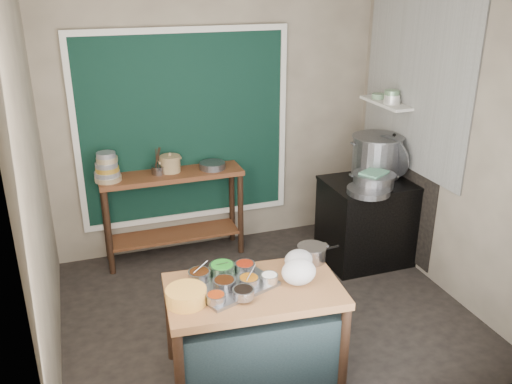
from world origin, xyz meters
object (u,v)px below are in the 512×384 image
object	(u,v)px
saucepan	(312,254)
stock_pot	(376,156)
yellow_basin	(186,296)
prep_table	(254,331)
stove_block	(368,222)
back_counter	(174,215)
utensil_cup	(158,170)
steamer	(373,180)
condiment_tray	(233,285)
ceramic_crock	(170,165)

from	to	relation	value
saucepan	stock_pot	bearing A→B (deg)	37.85
yellow_basin	saucepan	world-z (taller)	saucepan
prep_table	yellow_basin	bearing A→B (deg)	-170.81
prep_table	stove_block	distance (m)	2.15
prep_table	back_counter	xyz separation A→B (m)	(-0.19, 2.03, 0.10)
saucepan	utensil_cup	distance (m)	2.03
prep_table	stove_block	bearing A→B (deg)	42.58
prep_table	stock_pot	distance (m)	2.45
stove_block	steamer	distance (m)	0.55
stove_block	condiment_tray	size ratio (longest dim) A/B	1.61
back_counter	stove_block	distance (m)	2.04
stock_pot	condiment_tray	bearing A→B (deg)	-144.65
utensil_cup	back_counter	bearing A→B (deg)	-5.72
steamer	yellow_basin	bearing A→B (deg)	-150.76
back_counter	yellow_basin	bearing A→B (deg)	-98.34
condiment_tray	utensil_cup	size ratio (longest dim) A/B	3.98
prep_table	stock_pot	size ratio (longest dim) A/B	2.33
back_counter	yellow_basin	size ratio (longest dim) A/B	5.19
saucepan	stove_block	bearing A→B (deg)	37.01
stove_block	stock_pot	world-z (taller)	stock_pot
stock_pot	steamer	world-z (taller)	stock_pot
saucepan	ceramic_crock	bearing A→B (deg)	105.86
yellow_basin	utensil_cup	xyz separation A→B (m)	(0.18, 2.08, 0.19)
utensil_cup	steamer	bearing A→B (deg)	-24.19
condiment_tray	saucepan	xyz separation A→B (m)	(0.69, 0.16, 0.05)
steamer	ceramic_crock	bearing A→B (deg)	153.74
back_counter	saucepan	bearing A→B (deg)	-67.67
back_counter	stove_block	xyz separation A→B (m)	(1.90, -0.73, -0.05)
utensil_cup	stock_pot	distance (m)	2.24
prep_table	utensil_cup	bearing A→B (deg)	104.17
prep_table	back_counter	size ratio (longest dim) A/B	0.86
condiment_tray	yellow_basin	world-z (taller)	yellow_basin
prep_table	saucepan	bearing A→B (deg)	26.99
prep_table	stove_block	xyz separation A→B (m)	(1.71, 1.30, 0.05)
stove_block	saucepan	xyz separation A→B (m)	(-1.16, -1.08, 0.39)
condiment_tray	yellow_basin	bearing A→B (deg)	-165.65
stove_block	ceramic_crock	world-z (taller)	ceramic_crock
back_counter	condiment_tray	world-z (taller)	back_counter
condiment_tray	saucepan	size ratio (longest dim) A/B	2.40
prep_table	ceramic_crock	bearing A→B (deg)	100.58
back_counter	utensil_cup	xyz separation A→B (m)	(-0.13, 0.01, 0.52)
stove_block	yellow_basin	size ratio (longest dim) A/B	3.22
prep_table	saucepan	xyz separation A→B (m)	(0.55, 0.22, 0.44)
condiment_tray	yellow_basin	size ratio (longest dim) A/B	2.01
stock_pot	steamer	distance (m)	0.38
back_counter	saucepan	world-z (taller)	back_counter
prep_table	utensil_cup	xyz separation A→B (m)	(-0.32, 2.04, 0.62)
yellow_basin	saucepan	distance (m)	1.08
utensil_cup	ceramic_crock	size ratio (longest dim) A/B	0.63
back_counter	stock_pot	bearing A→B (deg)	-15.71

